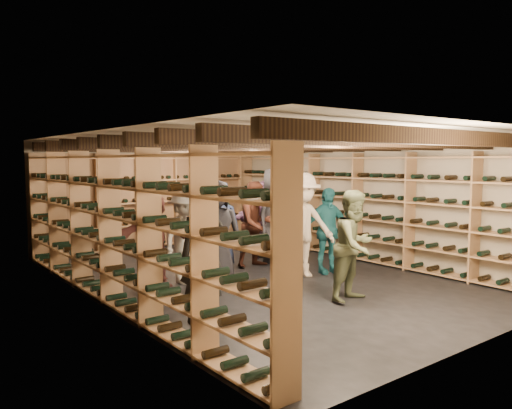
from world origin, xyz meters
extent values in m
plane|color=black|center=(0.00, 0.00, 0.00)|extent=(8.00, 8.00, 0.00)
cube|color=tan|center=(0.00, 4.00, 1.20)|extent=(5.50, 0.02, 2.40)
cube|color=tan|center=(0.00, -4.00, 1.20)|extent=(5.50, 0.02, 2.40)
cube|color=tan|center=(-2.75, 0.00, 1.20)|extent=(0.02, 8.00, 2.40)
cube|color=tan|center=(2.75, 0.00, 1.20)|extent=(0.02, 8.00, 2.40)
cube|color=beige|center=(0.00, 0.00, 2.40)|extent=(5.50, 8.00, 0.01)
cube|color=black|center=(0.00, -3.50, 2.26)|extent=(5.40, 0.12, 0.18)
cube|color=black|center=(0.00, -2.62, 2.26)|extent=(5.40, 0.12, 0.18)
cube|color=black|center=(0.00, -1.75, 2.26)|extent=(5.40, 0.12, 0.18)
cube|color=black|center=(0.00, -0.88, 2.26)|extent=(5.40, 0.12, 0.18)
cube|color=black|center=(0.00, 0.00, 2.26)|extent=(5.40, 0.12, 0.18)
cube|color=black|center=(0.00, 0.88, 2.26)|extent=(5.40, 0.12, 0.18)
cube|color=black|center=(0.00, 1.75, 2.26)|extent=(5.40, 0.12, 0.18)
cube|color=black|center=(0.00, 2.62, 2.26)|extent=(5.40, 0.12, 0.18)
cube|color=black|center=(0.00, 3.50, 2.26)|extent=(5.40, 0.12, 0.18)
cube|color=#AD8054|center=(-2.57, 0.00, 1.07)|extent=(0.32, 7.50, 2.15)
cube|color=#AD8054|center=(2.57, 0.00, 1.07)|extent=(0.32, 7.50, 2.15)
cube|color=#AD8054|center=(0.00, 3.83, 1.07)|extent=(4.70, 0.30, 2.15)
cube|color=tan|center=(0.10, 2.05, 0.09)|extent=(0.54, 0.40, 0.17)
cube|color=tan|center=(0.10, 2.05, 0.26)|extent=(0.54, 0.40, 0.17)
cube|color=tan|center=(0.10, 2.05, 0.43)|extent=(0.54, 0.40, 0.17)
cube|color=tan|center=(0.42, 2.66, 0.09)|extent=(0.58, 0.47, 0.17)
cube|color=tan|center=(0.42, 2.66, 0.26)|extent=(0.58, 0.47, 0.17)
cube|color=tan|center=(0.51, 2.34, 0.09)|extent=(0.53, 0.37, 0.17)
imported|color=black|center=(-0.87, -0.09, 0.85)|extent=(0.96, 0.78, 1.70)
imported|color=black|center=(-1.97, -1.51, 0.83)|extent=(0.70, 0.56, 1.65)
imported|color=#4C5235|center=(0.23, -2.01, 0.79)|extent=(0.85, 0.71, 1.58)
imported|color=beige|center=(0.63, -0.47, 0.90)|extent=(1.32, 1.05, 1.79)
imported|color=#216F78|center=(1.18, -0.53, 0.76)|extent=(0.96, 0.61, 1.52)
imported|color=brown|center=(-1.71, 0.45, 0.77)|extent=(1.49, 0.83, 1.54)
imported|color=#1D2745|center=(-0.23, 0.82, 0.82)|extent=(0.94, 0.77, 1.64)
imported|color=gray|center=(0.12, -0.67, 0.89)|extent=(0.75, 0.62, 1.78)
imported|color=#431F14|center=(0.52, 0.66, 0.81)|extent=(0.78, 0.61, 1.61)
imported|color=#B6B3A7|center=(-1.17, 0.38, 0.76)|extent=(1.13, 0.90, 1.53)
imported|color=#25523C|center=(0.08, 1.30, 0.80)|extent=(0.99, 0.54, 1.60)
imported|color=#935F92|center=(1.22, 1.29, 0.79)|extent=(1.54, 0.80, 1.59)
imported|color=#313035|center=(1.06, 0.76, 0.94)|extent=(0.98, 0.70, 1.87)
camera|label=1|loc=(-5.15, -6.71, 1.99)|focal=35.00mm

